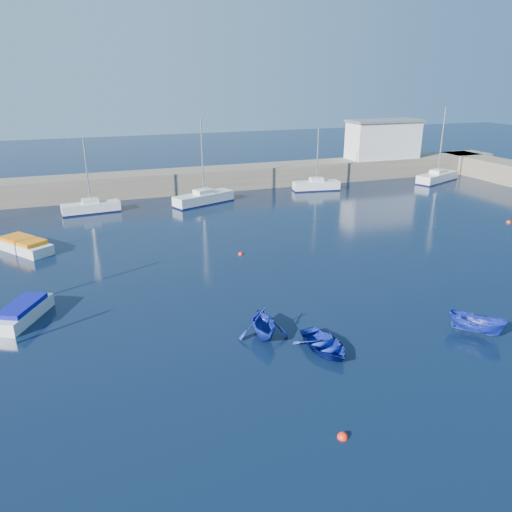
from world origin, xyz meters
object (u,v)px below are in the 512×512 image
object	(u,v)px
sailboat_8	(437,177)
sailboat_7	(316,185)
motorboat_2	(24,245)
dinghy_left	(263,323)
harbor_office	(383,140)
sailboat_6	(204,198)
sailboat_5	(91,207)
motorboat_1	(23,312)
dinghy_right	(477,324)
dinghy_center	(324,345)

from	to	relation	value
sailboat_8	sailboat_7	bearing A→B (deg)	64.86
motorboat_2	dinghy_left	bearing A→B (deg)	-91.97
harbor_office	sailboat_6	xyz separation A→B (m)	(-27.91, -7.17, -4.45)
sailboat_5	motorboat_1	world-z (taller)	sailboat_5
sailboat_8	sailboat_6	bearing A→B (deg)	69.48
sailboat_5	sailboat_7	bearing A→B (deg)	-92.30
dinghy_left	dinghy_right	world-z (taller)	dinghy_left
sailboat_8	motorboat_2	size ratio (longest dim) A/B	1.76
dinghy_right	sailboat_5	bearing A→B (deg)	83.85
sailboat_6	dinghy_center	size ratio (longest dim) A/B	2.66
sailboat_5	dinghy_left	distance (m)	31.95
sailboat_5	motorboat_1	size ratio (longest dim) A/B	1.72
dinghy_left	motorboat_2	bearing A→B (deg)	133.11
sailboat_5	motorboat_2	bearing A→B (deg)	145.94
dinghy_left	dinghy_right	size ratio (longest dim) A/B	1.04
dinghy_right	dinghy_left	bearing A→B (deg)	126.74
motorboat_1	dinghy_left	distance (m)	14.38
harbor_office	dinghy_center	world-z (taller)	harbor_office
dinghy_left	sailboat_8	bearing A→B (deg)	49.76
sailboat_7	motorboat_1	world-z (taller)	sailboat_7
motorboat_1	motorboat_2	bearing A→B (deg)	120.80
sailboat_8	sailboat_5	bearing A→B (deg)	68.63
sailboat_7	dinghy_right	bearing A→B (deg)	175.59
sailboat_8	motorboat_1	size ratio (longest dim) A/B	2.15
harbor_office	motorboat_1	distance (m)	54.99
motorboat_2	dinghy_right	distance (m)	34.47
sailboat_7	sailboat_8	xyz separation A→B (m)	(17.90, -0.82, 0.01)
sailboat_7	motorboat_1	size ratio (longest dim) A/B	1.72
sailboat_8	dinghy_right	world-z (taller)	sailboat_8
sailboat_5	motorboat_2	distance (m)	12.35
harbor_office	dinghy_center	distance (m)	50.57
sailboat_8	motorboat_2	world-z (taller)	sailboat_8
sailboat_7	dinghy_center	bearing A→B (deg)	162.45
sailboat_5	dinghy_center	bearing A→B (deg)	-169.12
harbor_office	motorboat_2	bearing A→B (deg)	-158.77
motorboat_1	harbor_office	bearing A→B (deg)	61.99
sailboat_6	dinghy_left	xyz separation A→B (m)	(-4.51, -30.78, 0.19)
sailboat_7	dinghy_right	xyz separation A→B (m)	(-8.25, -36.55, -0.05)
dinghy_right	harbor_office	bearing A→B (deg)	28.45
harbor_office	sailboat_8	bearing A→B (deg)	-49.86
sailboat_7	motorboat_2	bearing A→B (deg)	119.21
harbor_office	dinghy_left	distance (m)	50.10
dinghy_center	sailboat_6	bearing A→B (deg)	80.10
dinghy_right	motorboat_1	bearing A→B (deg)	121.41
dinghy_left	sailboat_5	bearing A→B (deg)	113.18
dinghy_left	sailboat_6	bearing A→B (deg)	91.00
motorboat_2	motorboat_1	bearing A→B (deg)	-122.28
dinghy_center	sailboat_5	bearing A→B (deg)	100.38
sailboat_5	sailboat_6	xyz separation A→B (m)	(12.15, -0.24, 0.05)
dinghy_center	dinghy_left	bearing A→B (deg)	128.15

